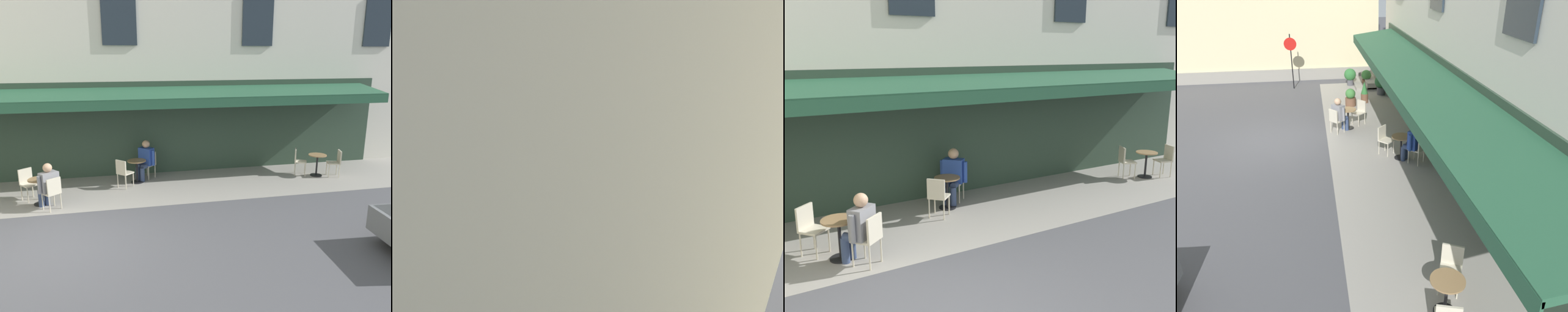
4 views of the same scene
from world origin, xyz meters
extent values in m
plane|color=#4C4C51|center=(0.00, 0.00, 0.00)|extent=(70.00, 70.00, 0.00)
cube|color=gray|center=(-3.25, -3.40, 0.00)|extent=(20.50, 3.20, 0.01)
cube|color=#2D4233|center=(-3.00, -4.97, 1.60)|extent=(16.00, 0.06, 3.20)
cube|color=#235138|center=(-3.00, -4.15, 2.85)|extent=(15.00, 1.70, 0.36)
cube|color=#235138|center=(-3.00, -3.32, 2.62)|extent=(15.00, 0.04, 0.28)
cube|color=#232D38|center=(-11.00, -4.96, 5.20)|extent=(1.10, 0.06, 1.70)
cube|color=#232D38|center=(-6.33, -4.96, 5.20)|extent=(1.10, 0.06, 1.70)
cube|color=#232D38|center=(-1.67, -4.96, 5.20)|extent=(1.10, 0.06, 1.70)
cube|color=#232D38|center=(3.00, -4.96, 5.20)|extent=(1.10, 0.06, 1.70)
cylinder|color=black|center=(0.77, -2.64, 0.01)|extent=(0.40, 0.40, 0.03)
cylinder|color=black|center=(0.77, -2.64, 0.36)|extent=(0.06, 0.06, 0.72)
cylinder|color=#99754C|center=(0.77, -2.64, 0.73)|extent=(0.60, 0.60, 0.03)
cylinder|color=beige|center=(0.40, -2.45, 0.23)|extent=(0.03, 0.03, 0.45)
cylinder|color=beige|center=(0.67, -2.23, 0.23)|extent=(0.03, 0.03, 0.45)
cylinder|color=beige|center=(0.19, -2.19, 0.23)|extent=(0.03, 0.03, 0.45)
cylinder|color=beige|center=(0.45, -1.97, 0.23)|extent=(0.03, 0.03, 0.45)
cube|color=beige|center=(0.43, -2.21, 0.47)|extent=(0.56, 0.56, 0.04)
cube|color=beige|center=(0.31, -2.07, 0.70)|extent=(0.34, 0.28, 0.42)
cylinder|color=beige|center=(1.15, -2.82, 0.23)|extent=(0.03, 0.03, 0.45)
cylinder|color=beige|center=(0.88, -3.04, 0.23)|extent=(0.03, 0.03, 0.45)
cylinder|color=beige|center=(1.36, -3.09, 0.23)|extent=(0.03, 0.03, 0.45)
cylinder|color=beige|center=(1.10, -3.30, 0.23)|extent=(0.03, 0.03, 0.45)
cube|color=beige|center=(1.12, -3.06, 0.47)|extent=(0.56, 0.56, 0.04)
cube|color=beige|center=(1.24, -3.20, 0.70)|extent=(0.33, 0.28, 0.42)
cylinder|color=black|center=(-8.09, -3.42, 0.01)|extent=(0.40, 0.40, 0.03)
cylinder|color=black|center=(-8.09, -3.42, 0.36)|extent=(0.06, 0.06, 0.72)
cylinder|color=#99754C|center=(-8.09, -3.42, 0.73)|extent=(0.60, 0.60, 0.03)
cylinder|color=beige|center=(-8.51, -3.47, 0.23)|extent=(0.03, 0.03, 0.45)
cylinder|color=beige|center=(-8.40, -3.14, 0.23)|extent=(0.03, 0.03, 0.45)
cylinder|color=beige|center=(-8.83, -3.37, 0.23)|extent=(0.03, 0.03, 0.45)
cylinder|color=beige|center=(-8.73, -3.04, 0.23)|extent=(0.03, 0.03, 0.45)
cube|color=beige|center=(-8.62, -3.25, 0.47)|extent=(0.50, 0.50, 0.04)
cube|color=beige|center=(-8.79, -3.20, 0.70)|extent=(0.16, 0.39, 0.42)
cylinder|color=beige|center=(-7.68, -3.43, 0.23)|extent=(0.03, 0.03, 0.45)
cylinder|color=beige|center=(-7.82, -3.74, 0.23)|extent=(0.03, 0.03, 0.45)
cylinder|color=beige|center=(-7.37, -3.58, 0.23)|extent=(0.03, 0.03, 0.45)
cylinder|color=beige|center=(-7.52, -3.89, 0.23)|extent=(0.03, 0.03, 0.45)
cube|color=beige|center=(-7.60, -3.66, 0.47)|extent=(0.53, 0.53, 0.04)
cube|color=beige|center=(-7.44, -3.74, 0.70)|extent=(0.21, 0.38, 0.42)
cylinder|color=black|center=(-1.99, -4.01, 0.01)|extent=(0.40, 0.40, 0.03)
cylinder|color=black|center=(-1.99, -4.01, 0.36)|extent=(0.06, 0.06, 0.72)
cylinder|color=#99754C|center=(-1.99, -4.01, 0.73)|extent=(0.60, 0.60, 0.03)
cylinder|color=beige|center=(-1.84, -3.62, 0.23)|extent=(0.03, 0.03, 0.45)
cylinder|color=beige|center=(-1.60, -3.86, 0.23)|extent=(0.03, 0.03, 0.45)
cylinder|color=beige|center=(-1.60, -3.38, 0.23)|extent=(0.03, 0.03, 0.45)
cylinder|color=beige|center=(-1.36, -3.62, 0.23)|extent=(0.03, 0.03, 0.45)
cube|color=beige|center=(-1.60, -3.62, 0.47)|extent=(0.57, 0.57, 0.04)
cube|color=beige|center=(-1.47, -3.49, 0.70)|extent=(0.31, 0.31, 0.42)
cylinder|color=beige|center=(-2.14, -4.40, 0.23)|extent=(0.03, 0.03, 0.45)
cylinder|color=beige|center=(-2.38, -4.15, 0.23)|extent=(0.03, 0.03, 0.45)
cylinder|color=beige|center=(-2.38, -4.64, 0.23)|extent=(0.03, 0.03, 0.45)
cylinder|color=beige|center=(-2.62, -4.39, 0.23)|extent=(0.03, 0.03, 0.45)
cube|color=beige|center=(-2.38, -4.39, 0.47)|extent=(0.57, 0.57, 0.04)
cube|color=beige|center=(-2.51, -4.52, 0.70)|extent=(0.31, 0.31, 0.42)
cylinder|color=navy|center=(0.60, -2.56, 0.23)|extent=(0.15, 0.15, 0.47)
cylinder|color=navy|center=(0.50, -2.44, 0.49)|extent=(0.32, 0.35, 0.15)
cylinder|color=navy|center=(0.74, -2.45, 0.23)|extent=(0.15, 0.15, 0.47)
cylinder|color=navy|center=(0.63, -2.33, 0.49)|extent=(0.32, 0.35, 0.15)
cube|color=gray|center=(0.46, -2.26, 0.76)|extent=(0.51, 0.48, 0.55)
sphere|color=tan|center=(0.46, -2.26, 1.16)|extent=(0.24, 0.24, 0.24)
cylinder|color=gray|center=(0.25, -2.43, 0.75)|extent=(0.10, 0.10, 0.48)
cylinder|color=gray|center=(0.68, -2.08, 0.75)|extent=(0.10, 0.10, 0.48)
cylinder|color=navy|center=(-2.03, -4.18, 0.23)|extent=(0.15, 0.15, 0.47)
cylinder|color=navy|center=(-2.15, -4.30, 0.49)|extent=(0.36, 0.35, 0.16)
cylinder|color=navy|center=(-2.17, -4.05, 0.23)|extent=(0.15, 0.15, 0.47)
cylinder|color=navy|center=(-2.29, -4.17, 0.49)|extent=(0.36, 0.35, 0.16)
cube|color=#28479E|center=(-2.34, -4.35, 0.78)|extent=(0.53, 0.53, 0.58)
sphere|color=tan|center=(-2.34, -4.35, 1.20)|extent=(0.26, 0.26, 0.26)
cylinder|color=#28479E|center=(-2.14, -4.56, 0.76)|extent=(0.10, 0.10, 0.51)
cylinder|color=#28479E|center=(-2.55, -4.15, 0.76)|extent=(0.10, 0.10, 0.51)
sphere|color=#3D7A38|center=(3.37, -3.00, 0.54)|extent=(0.43, 0.43, 0.43)
cube|color=slate|center=(-8.79, 2.27, 0.57)|extent=(4.42, 2.10, 0.55)
cube|color=#232D38|center=(-8.59, 2.25, 1.09)|extent=(2.52, 1.77, 0.48)
cylinder|color=black|center=(-10.18, 3.17, 0.30)|extent=(0.60, 0.20, 0.60)
cylinder|color=black|center=(-10.30, 1.57, 0.30)|extent=(0.60, 0.20, 0.60)
cylinder|color=black|center=(-7.29, 2.96, 0.30)|extent=(0.60, 0.20, 0.60)
cylinder|color=black|center=(-7.40, 1.36, 0.30)|extent=(0.60, 0.20, 0.60)
camera|label=1|loc=(-1.25, 8.24, 4.08)|focal=35.76mm
camera|label=2|loc=(7.35, -7.13, 6.54)|focal=33.93mm
camera|label=3|loc=(2.27, 4.75, 3.59)|focal=40.40mm
camera|label=4|loc=(-12.81, -1.40, 5.48)|focal=36.06mm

